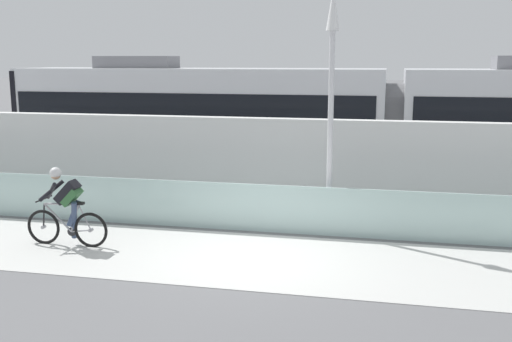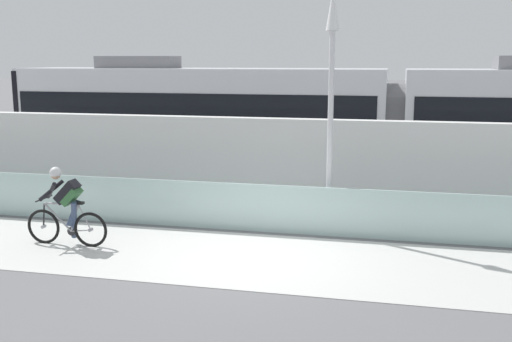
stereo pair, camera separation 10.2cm
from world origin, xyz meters
name	(u,v)px [view 2 (the right image)]	position (x,y,z in m)	size (l,w,h in m)	color
ground_plane	(252,259)	(0.00, 0.00, 0.00)	(200.00, 200.00, 0.00)	slate
bike_path_deck	(252,259)	(0.00, 0.00, 0.01)	(32.00, 3.20, 0.01)	silver
glass_parapet	(271,209)	(0.00, 1.85, 0.53)	(32.00, 0.05, 1.05)	silver
concrete_barrier_wall	(286,166)	(0.00, 3.65, 1.16)	(32.00, 0.36, 2.32)	silver
tram_rail_near	(301,191)	(0.00, 6.13, 0.00)	(32.00, 0.08, 0.01)	#595654
tram_rail_far	(308,181)	(0.00, 7.57, 0.00)	(32.00, 0.08, 0.01)	#595654
tram	(394,125)	(2.53, 6.85, 1.89)	(22.56, 2.54, 3.81)	silver
cyclist_on_bike	(66,208)	(-3.83, 0.00, 0.78)	(1.77, 0.58, 1.61)	black
lamp_post_antenna	(331,80)	(1.21, 2.15, 3.29)	(0.28, 0.28, 5.20)	gray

